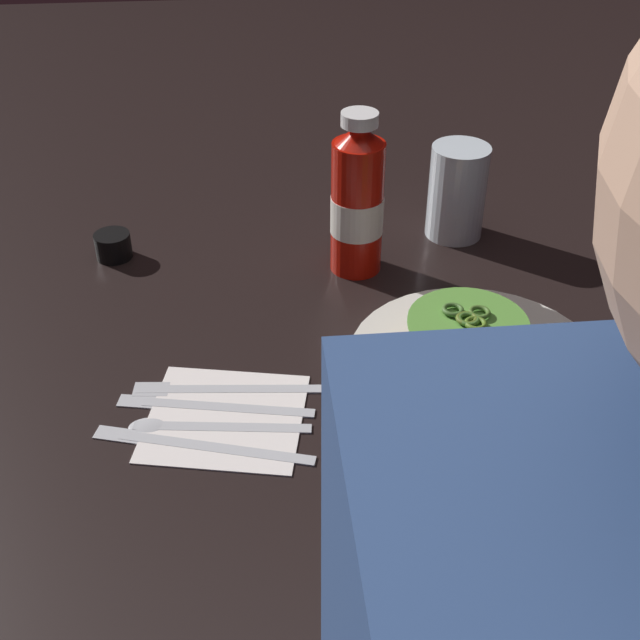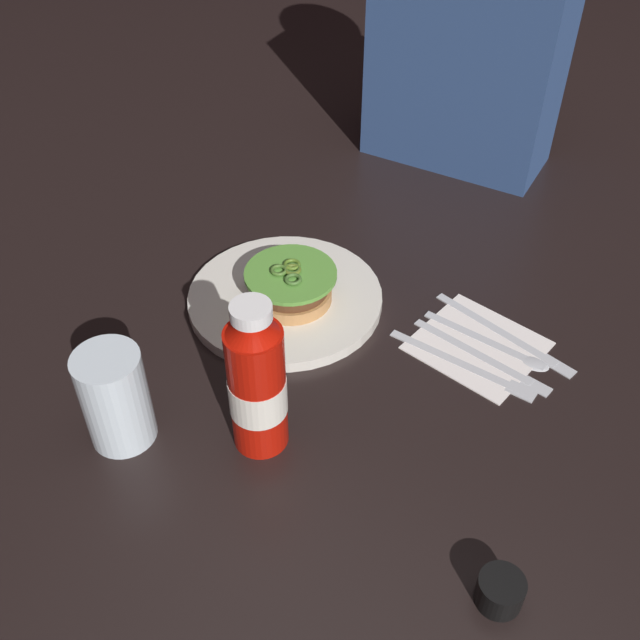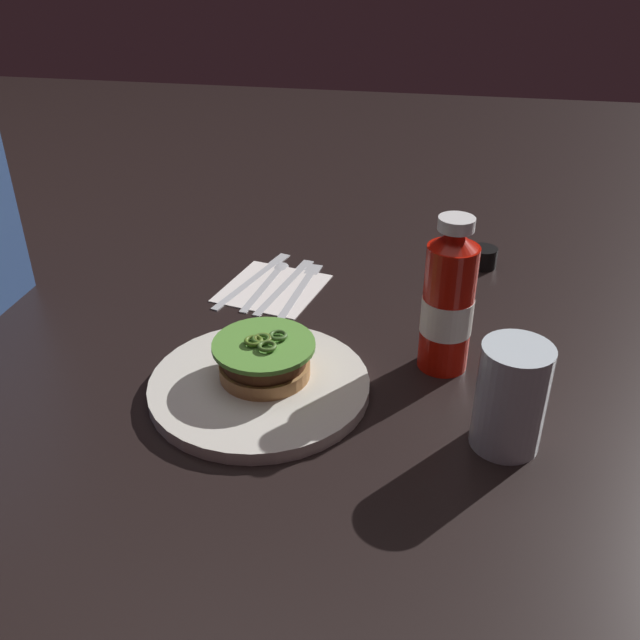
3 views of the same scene
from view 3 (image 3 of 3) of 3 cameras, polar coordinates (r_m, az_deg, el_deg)
name	(u,v)px [view 3 (image 3 of 3)]	position (r m, az deg, el deg)	size (l,w,h in m)	color
ground_plane	(303,325)	(0.98, -1.44, -0.44)	(3.00, 3.00, 0.00)	black
dinner_plate	(260,386)	(0.85, -4.99, -5.38)	(0.27, 0.27, 0.02)	silver
burger_sandwich	(264,358)	(0.84, -4.59, -3.17)	(0.12, 0.12, 0.05)	#B77D48
ketchup_bottle	(448,303)	(0.86, 10.47, 1.41)	(0.06, 0.06, 0.20)	#B71207
water_glass	(511,397)	(0.76, 15.39, -6.13)	(0.08, 0.08, 0.12)	silver
condiment_cup	(483,257)	(1.17, 13.23, 5.03)	(0.05, 0.05, 0.03)	black
napkin	(273,288)	(1.08, -3.91, 2.66)	(0.15, 0.14, 0.00)	white
fork_utensil	(302,285)	(1.08, -1.53, 2.88)	(0.20, 0.04, 0.00)	silver
steak_knife	(288,281)	(1.09, -2.67, 3.26)	(0.20, 0.05, 0.00)	silver
spoon_utensil	(271,276)	(1.11, -4.05, 3.58)	(0.18, 0.04, 0.00)	silver
butter_knife	(257,274)	(1.12, -5.19, 3.76)	(0.21, 0.07, 0.00)	silver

